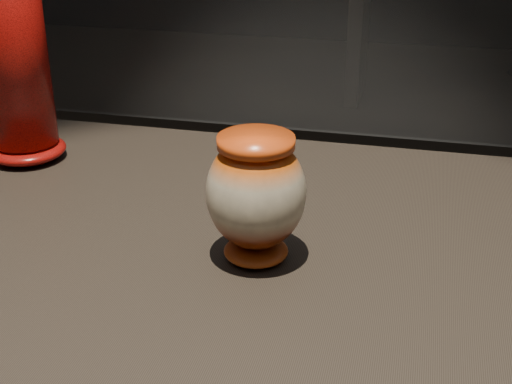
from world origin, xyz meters
TOP-DOWN VIEW (x-y plane):
  - main_vase at (-0.03, 0.01)m, footprint 0.14×0.14m
  - tall_vase at (-0.44, 0.22)m, footprint 0.14×0.14m

SIDE VIEW (x-z plane):
  - main_vase at x=-0.03m, z-range 0.91..1.06m
  - tall_vase at x=-0.44m, z-range 0.89..1.27m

